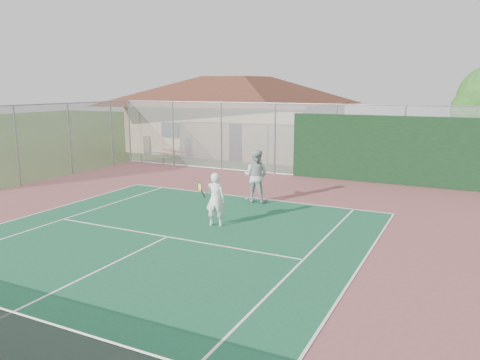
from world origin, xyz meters
The scene contains 6 objects.
back_fence centered at (2.11, 16.98, 1.67)m, with size 20.08×0.11×3.53m.
side_fence_left centered at (-10.00, 12.50, 1.75)m, with size 0.08×9.00×3.50m.
clubhouse centered at (-6.64, 24.03, 2.99)m, with size 13.84×9.41×5.88m.
bleachers centered at (-9.24, 20.45, 0.64)m, with size 3.70×2.72×1.20m.
player_white_front centered at (0.69, 8.00, 0.85)m, with size 0.87×0.70×1.68m.
player_grey_back centered at (0.53, 11.38, 0.99)m, with size 0.99×0.79×1.98m.
Camera 1 is at (7.62, -4.24, 4.28)m, focal length 35.00 mm.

